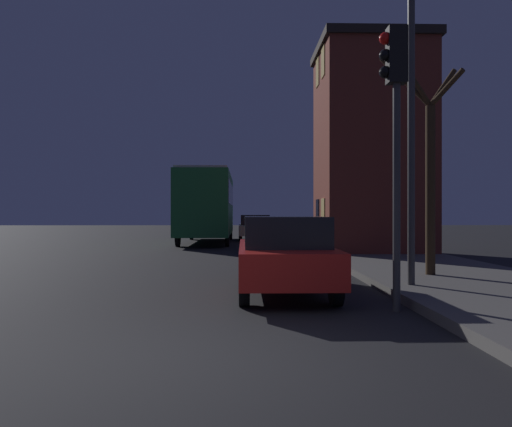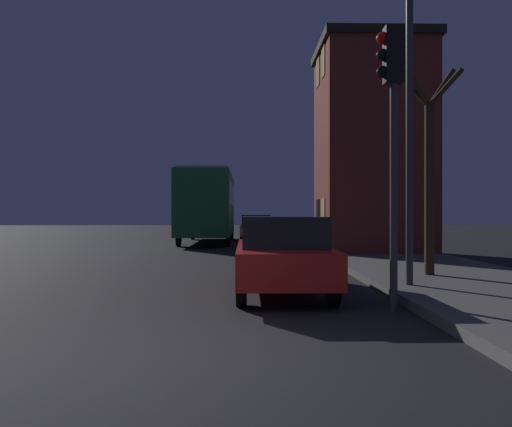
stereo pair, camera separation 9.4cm
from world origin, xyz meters
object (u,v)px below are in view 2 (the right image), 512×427
(streetlamp, at_px, (396,65))
(car_far_lane, at_px, (256,227))
(car_near_lane, at_px, (282,253))
(car_mid_lane, at_px, (271,234))
(bus, at_px, (208,201))
(traffic_light, at_px, (392,108))
(bare_tree, at_px, (428,165))

(streetlamp, xyz_separation_m, car_far_lane, (-2.36, 19.32, -3.72))
(car_near_lane, xyz_separation_m, car_mid_lane, (0.29, 10.47, -0.08))
(bus, bearing_deg, car_mid_lane, -64.83)
(traffic_light, bearing_deg, bare_tree, 61.57)
(car_near_lane, distance_m, car_mid_lane, 10.47)
(streetlamp, relative_size, bus, 0.69)
(traffic_light, height_order, car_far_lane, traffic_light)
(bare_tree, distance_m, car_near_lane, 4.22)
(bus, bearing_deg, car_near_lane, -80.86)
(streetlamp, xyz_separation_m, bus, (-4.95, 16.93, -2.28))
(car_mid_lane, bearing_deg, bus, 115.17)
(car_mid_lane, bearing_deg, car_far_lane, 92.73)
(bus, relative_size, car_mid_lane, 2.00)
(bare_tree, distance_m, car_mid_lane, 9.69)
(traffic_light, xyz_separation_m, car_near_lane, (-1.63, 1.88, -2.45))
(bus, height_order, car_far_lane, bus)
(car_near_lane, relative_size, car_mid_lane, 0.93)
(bare_tree, distance_m, car_far_lane, 18.19)
(streetlamp, height_order, car_far_lane, streetlamp)
(streetlamp, distance_m, bus, 17.79)
(traffic_light, relative_size, car_mid_lane, 0.95)
(streetlamp, xyz_separation_m, car_mid_lane, (-1.95, 10.54, -3.77))
(streetlamp, height_order, car_mid_lane, streetlamp)
(traffic_light, distance_m, car_near_lane, 3.49)
(bare_tree, bearing_deg, car_near_lane, -156.34)
(bus, relative_size, car_far_lane, 2.41)
(bus, height_order, car_near_lane, bus)
(traffic_light, bearing_deg, car_far_lane, 94.74)
(streetlamp, bearing_deg, bus, 106.30)
(car_near_lane, height_order, car_mid_lane, car_near_lane)
(car_far_lane, bearing_deg, car_mid_lane, -87.27)
(traffic_light, distance_m, car_mid_lane, 12.67)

